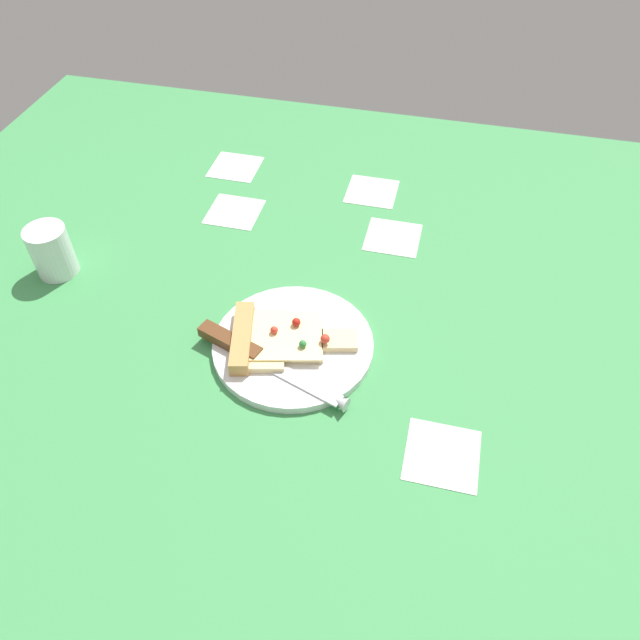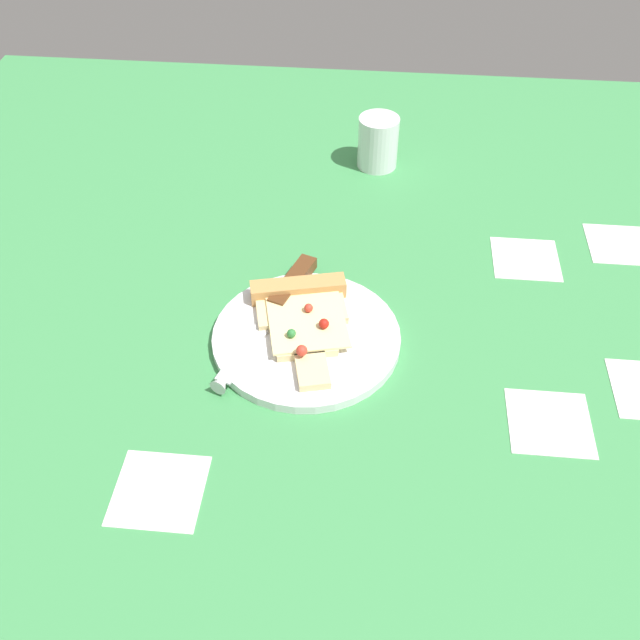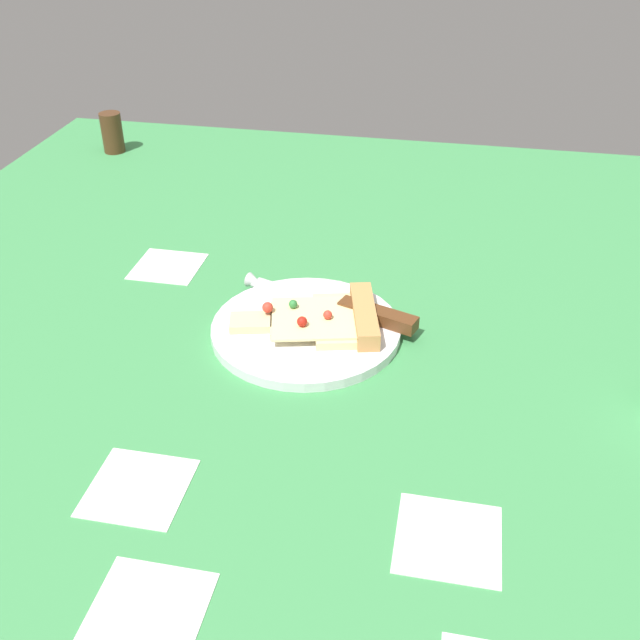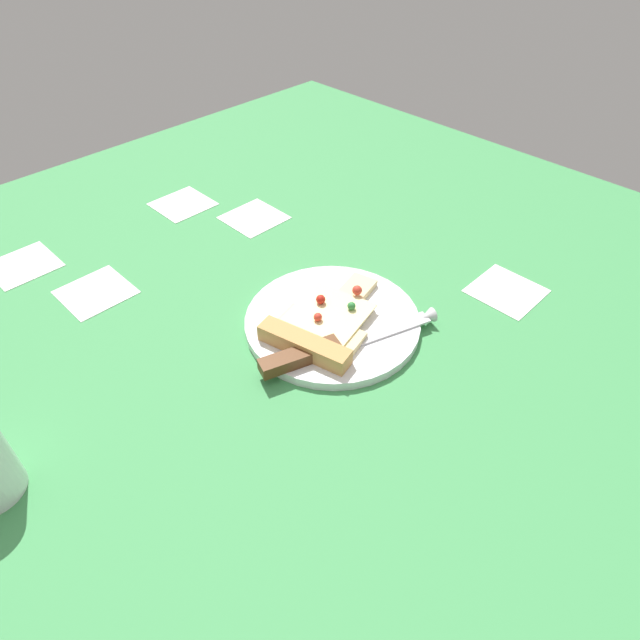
{
  "view_description": "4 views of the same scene",
  "coord_description": "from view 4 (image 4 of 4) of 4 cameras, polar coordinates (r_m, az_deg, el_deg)",
  "views": [
    {
      "loc": [
        -54.67,
        -22.4,
        66.55
      ],
      "look_at": [
        3.6,
        -8.27,
        2.83
      ],
      "focal_mm": 34.59,
      "sensor_mm": 36.0,
      "label": 1
    },
    {
      "loc": [
        7.59,
        -66.57,
        62.95
      ],
      "look_at": [
        1.5,
        -3.67,
        2.25
      ],
      "focal_mm": 40.68,
      "sensor_mm": 36.0,
      "label": 2
    },
    {
      "loc": [
        73.08,
        11.06,
        51.11
      ],
      "look_at": [
        -0.36,
        -3.54,
        1.97
      ],
      "focal_mm": 42.08,
      "sensor_mm": 36.0,
      "label": 3
    },
    {
      "loc": [
        -35.91,
        33.08,
        47.95
      ],
      "look_at": [
        0.25,
        -3.18,
        2.0
      ],
      "focal_mm": 30.42,
      "sensor_mm": 36.0,
      "label": 4
    }
  ],
  "objects": [
    {
      "name": "plate",
      "position": [
        0.71,
        1.39,
        -0.21
      ],
      "size": [
        22.78,
        22.78,
        1.23
      ],
      "primitive_type": "cylinder",
      "color": "silver",
      "rests_on": "ground_plane"
    },
    {
      "name": "knife",
      "position": [
        0.66,
        1.53,
        -2.74
      ],
      "size": [
        9.92,
        23.34,
        2.45
      ],
      "rotation": [
        0.0,
        0.0,
        2.8
      ],
      "color": "silver",
      "rests_on": "plate"
    },
    {
      "name": "pizza_slice",
      "position": [
        0.68,
        0.33,
        -0.55
      ],
      "size": [
        13.2,
        18.75,
        2.62
      ],
      "rotation": [
        0.0,
        0.0,
        3.38
      ],
      "color": "beige",
      "rests_on": "plate"
    },
    {
      "name": "ground_plane",
      "position": [
        0.7,
        -1.72,
        -3.47
      ],
      "size": [
        139.61,
        139.61,
        3.0
      ],
      "color": "#3D8C4C",
      "rests_on": "ground"
    }
  ]
}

